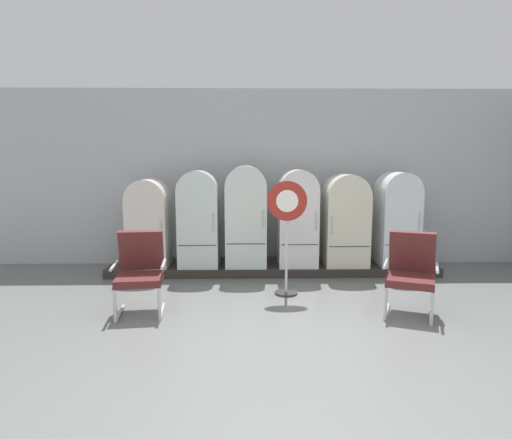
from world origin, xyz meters
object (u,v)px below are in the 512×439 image
object	(u,v)px
armchair_right	(411,270)
refrigerator_1	(199,216)
refrigerator_4	(345,217)
sign_stand	(287,234)
refrigerator_2	(246,213)
refrigerator_5	(397,216)
armchair_left	(140,269)
refrigerator_3	(298,215)
refrigerator_0	(148,221)

from	to	relation	value
armchair_right	refrigerator_1	bearing A→B (deg)	145.71
refrigerator_4	armchair_right	world-z (taller)	refrigerator_4
sign_stand	refrigerator_2	bearing A→B (deg)	116.32
refrigerator_5	sign_stand	size ratio (longest dim) A/B	0.97
refrigerator_1	sign_stand	size ratio (longest dim) A/B	0.98
armchair_left	refrigerator_5	bearing A→B (deg)	25.74
refrigerator_3	armchair_right	bearing A→B (deg)	-58.71
armchair_left	refrigerator_4	bearing A→B (deg)	31.94
refrigerator_0	refrigerator_1	world-z (taller)	refrigerator_1
refrigerator_0	refrigerator_1	size ratio (longest dim) A/B	0.91
refrigerator_3	refrigerator_4	world-z (taller)	refrigerator_3
refrigerator_5	armchair_left	distance (m)	4.23
refrigerator_2	refrigerator_4	size ratio (longest dim) A/B	1.09
refrigerator_4	sign_stand	size ratio (longest dim) A/B	0.94
armchair_left	sign_stand	world-z (taller)	sign_stand
refrigerator_2	refrigerator_5	xyz separation A→B (m)	(2.50, 0.04, -0.06)
refrigerator_0	sign_stand	distance (m)	2.45
refrigerator_2	refrigerator_4	distance (m)	1.65
refrigerator_2	armchair_left	xyz separation A→B (m)	(-1.30, -1.79, -0.46)
refrigerator_3	refrigerator_5	world-z (taller)	refrigerator_3
refrigerator_4	armchair_right	distance (m)	2.03
refrigerator_1	refrigerator_2	xyz separation A→B (m)	(0.77, 0.00, 0.04)
refrigerator_4	refrigerator_0	bearing A→B (deg)	-179.29
refrigerator_2	armchair_right	size ratio (longest dim) A/B	1.64
refrigerator_3	sign_stand	world-z (taller)	refrigerator_3
refrigerator_1	sign_stand	world-z (taller)	refrigerator_1
refrigerator_5	armchair_right	bearing A→B (deg)	-103.65
refrigerator_2	refrigerator_0	bearing A→B (deg)	179.81
refrigerator_4	refrigerator_5	size ratio (longest dim) A/B	0.98
refrigerator_1	refrigerator_4	xyz separation A→B (m)	(2.41, 0.05, -0.04)
refrigerator_2	refrigerator_4	xyz separation A→B (m)	(1.64, 0.05, -0.08)
refrigerator_2	armchair_left	distance (m)	2.26
armchair_left	refrigerator_0	bearing A→B (deg)	99.24
refrigerator_1	refrigerator_3	bearing A→B (deg)	0.99
refrigerator_5	sign_stand	world-z (taller)	refrigerator_5
refrigerator_5	refrigerator_4	bearing A→B (deg)	179.77
refrigerator_2	refrigerator_5	world-z (taller)	refrigerator_2
refrigerator_1	armchair_right	xyz separation A→B (m)	(2.80, -1.91, -0.42)
refrigerator_3	armchair_left	distance (m)	2.85
refrigerator_3	refrigerator_5	xyz separation A→B (m)	(1.65, 0.01, -0.02)
refrigerator_5	armchair_left	world-z (taller)	refrigerator_5
refrigerator_5	armchair_right	xyz separation A→B (m)	(-0.47, -1.95, -0.41)
refrigerator_4	refrigerator_5	xyz separation A→B (m)	(0.86, -0.00, 0.03)
refrigerator_5	armchair_right	size ratio (longest dim) A/B	1.53
refrigerator_2	refrigerator_3	world-z (taller)	refrigerator_2
refrigerator_1	armchair_left	bearing A→B (deg)	-106.44
refrigerator_0	refrigerator_3	distance (m)	2.44
refrigerator_0	sign_stand	size ratio (longest dim) A/B	0.90
refrigerator_1	armchair_left	distance (m)	1.91
refrigerator_0	armchair_right	bearing A→B (deg)	-27.87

